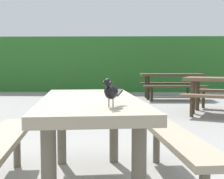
% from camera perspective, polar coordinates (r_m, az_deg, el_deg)
% --- Properties ---
extents(hedge_wall, '(28.00, 1.66, 2.02)m').
position_cam_1_polar(hedge_wall, '(12.66, 0.14, 4.44)').
color(hedge_wall, '#2D6B28').
rests_on(hedge_wall, ground).
extents(picnic_table_foreground, '(1.88, 1.91, 0.74)m').
position_cam_1_polar(picnic_table_foreground, '(2.61, -3.84, -5.56)').
color(picnic_table_foreground, gray).
rests_on(picnic_table_foreground, ground).
extents(bird_grackle, '(0.13, 0.28, 0.18)m').
position_cam_1_polar(bird_grackle, '(2.03, -0.22, -0.27)').
color(bird_grackle, black).
rests_on(bird_grackle, picnic_table_foreground).
extents(picnic_table_mid_left, '(1.81, 1.70, 0.74)m').
position_cam_1_polar(picnic_table_mid_left, '(9.65, 10.35, 1.68)').
color(picnic_table_mid_left, '#473828').
rests_on(picnic_table_mid_left, ground).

